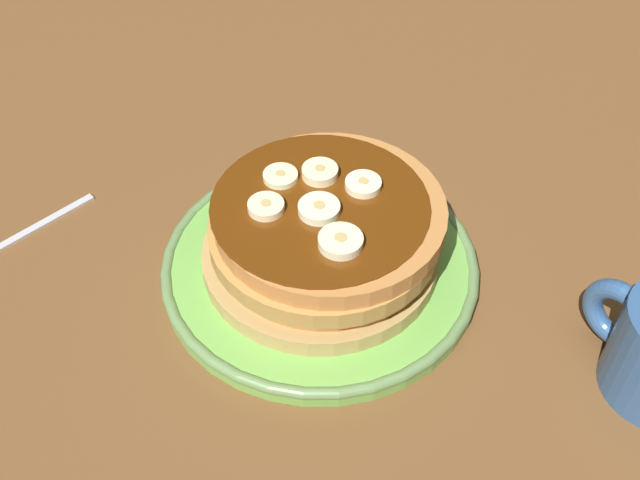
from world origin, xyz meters
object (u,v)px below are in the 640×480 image
at_px(pancake_stack, 325,234).
at_px(banana_slice_4, 320,173).
at_px(banana_slice_3, 266,207).
at_px(plate, 320,265).
at_px(banana_slice_5, 341,242).
at_px(fork, 18,236).
at_px(banana_slice_1, 280,177).
at_px(banana_slice_2, 363,185).
at_px(banana_slice_0, 319,209).

bearing_deg(pancake_stack, banana_slice_4, -33.04).
bearing_deg(banana_slice_3, plate, -121.10).
distance_m(banana_slice_4, banana_slice_5, 0.07).
bearing_deg(banana_slice_4, fork, 48.93).
distance_m(pancake_stack, fork, 0.27).
xyz_separation_m(banana_slice_3, banana_slice_5, (-0.06, -0.02, 0.00)).
distance_m(banana_slice_1, banana_slice_2, 0.06).
relative_size(banana_slice_3, fork, 0.21).
bearing_deg(banana_slice_4, banana_slice_1, 55.85).
distance_m(pancake_stack, banana_slice_4, 0.05).
height_order(banana_slice_1, banana_slice_2, banana_slice_2).
distance_m(banana_slice_0, banana_slice_2, 0.04).
relative_size(banana_slice_1, banana_slice_2, 0.97).
height_order(plate, banana_slice_2, banana_slice_2).
xyz_separation_m(banana_slice_2, banana_slice_3, (0.03, 0.07, 0.00)).
bearing_deg(banana_slice_4, banana_slice_3, 93.59).
relative_size(plate, banana_slice_2, 9.15).
bearing_deg(fork, banana_slice_4, -131.07).
height_order(banana_slice_4, fork, banana_slice_4).
height_order(banana_slice_2, banana_slice_4, banana_slice_4).
relative_size(banana_slice_1, banana_slice_4, 0.96).
distance_m(banana_slice_1, banana_slice_4, 0.03).
bearing_deg(fork, banana_slice_0, -139.89).
bearing_deg(banana_slice_5, plate, -20.62).
distance_m(banana_slice_0, banana_slice_5, 0.04).
bearing_deg(pancake_stack, banana_slice_1, 10.55).
distance_m(banana_slice_4, fork, 0.27).
bearing_deg(banana_slice_0, banana_slice_2, -90.59).
bearing_deg(pancake_stack, fork, 42.14).
height_order(banana_slice_3, fork, banana_slice_3).
bearing_deg(banana_slice_5, fork, 34.00).
xyz_separation_m(plate, banana_slice_2, (-0.01, -0.04, 0.07)).
bearing_deg(banana_slice_1, banana_slice_4, -124.15).
bearing_deg(banana_slice_0, plate, -44.16).
xyz_separation_m(plate, banana_slice_3, (0.02, 0.03, 0.07)).
bearing_deg(banana_slice_2, pancake_stack, 82.62).
height_order(banana_slice_4, banana_slice_5, same).
relative_size(plate, banana_slice_4, 9.06).
relative_size(banana_slice_2, banana_slice_4, 0.99).
height_order(plate, pancake_stack, pancake_stack).
height_order(plate, banana_slice_0, banana_slice_0).
height_order(banana_slice_0, banana_slice_3, same).
bearing_deg(banana_slice_5, banana_slice_2, -56.52).
xyz_separation_m(banana_slice_2, fork, (0.20, 0.21, -0.08)).
relative_size(plate, banana_slice_3, 9.36).
height_order(plate, fork, plate).
distance_m(pancake_stack, banana_slice_2, 0.05).
distance_m(plate, banana_slice_4, 0.08).
bearing_deg(fork, banana_slice_5, -146.00).
bearing_deg(banana_slice_0, banana_slice_4, -40.60).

